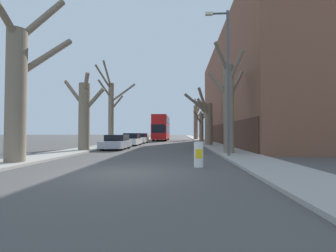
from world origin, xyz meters
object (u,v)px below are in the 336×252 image
Objects in this scene: street_tree_left_0 at (19,85)px; lamp_post at (227,76)px; street_tree_right_1 at (207,120)px; parked_car_1 at (132,140)px; street_tree_left_2 at (111,109)px; double_decker_bus at (161,127)px; parked_car_0 at (116,142)px; parked_car_2 at (140,138)px; street_tree_right_3 at (196,120)px; traffic_bollard at (199,155)px; street_tree_right_0 at (229,104)px; street_tree_right_2 at (202,125)px; street_tree_left_1 at (84,114)px.

lamp_post reaches higher than street_tree_left_0.
parked_car_1 is (-8.61, -0.10, -2.29)m from street_tree_right_1.
street_tree_left_2 is 18.52m from double_decker_bus.
street_tree_left_0 is at bearing -101.75° from parked_car_0.
parked_car_1 is at bearing -90.00° from parked_car_2.
double_decker_bus is 29.65m from lamp_post.
double_decker_bus is 2.72× the size of parked_car_1.
street_tree_right_3 is (10.92, 23.62, 0.06)m from street_tree_left_2.
street_tree_left_2 is 1.00× the size of street_tree_right_3.
street_tree_left_0 is at bearing -106.03° from street_tree_right_3.
lamp_post is at bearing -90.91° from street_tree_right_3.
parked_car_2 is (-8.90, -16.62, -3.48)m from street_tree_right_3.
street_tree_right_3 reaches higher than street_tree_left_2.
street_tree_right_3 is (10.86, 37.78, 0.44)m from street_tree_left_0.
street_tree_left_2 is 17.21m from traffic_bollard.
traffic_bollard is (6.40, -21.60, -0.13)m from parked_car_2.
street_tree_right_0 is (10.88, -8.94, -0.68)m from street_tree_left_2.
parked_car_1 is at bearing -128.06° from street_tree_right_2.
street_tree_left_2 is at bearing -130.54° from street_tree_right_2.
street_tree_right_1 is at bearing 0.69° from parked_car_1.
parked_car_0 is at bearing 154.89° from street_tree_right_0.
parked_car_0 is 11.78m from parked_car_2.
street_tree_right_1 is 10.49m from parked_car_2.
street_tree_right_1 reaches higher than parked_car_1.
street_tree_left_1 is 0.84× the size of street_tree_right_0.
street_tree_right_1 is 0.58× the size of double_decker_bus.
street_tree_right_3 is 2.17× the size of parked_car_2.
lamp_post is (6.37, -28.87, 2.27)m from double_decker_bus.
street_tree_right_1 is 16.40m from traffic_bollard.
street_tree_right_2 reaches higher than traffic_bollard.
street_tree_left_2 is 8.39× the size of traffic_bollard.
street_tree_right_3 reaches higher than parked_car_0.
street_tree_left_0 is 10.89m from lamp_post.
street_tree_right_3 is at bearing 89.25° from street_tree_right_1.
double_decker_bus is at bearing 85.01° from parked_car_0.
street_tree_right_1 is 10.90m from parked_car_0.
parked_car_1 is at bearing -179.31° from street_tree_right_1.
lamp_post reaches higher than parked_car_1.
street_tree_right_3 is at bearing 68.19° from parked_car_1.
street_tree_right_0 reaches higher than street_tree_right_1.
street_tree_right_1 is 0.72× the size of street_tree_right_3.
parked_car_0 is (-8.61, -6.25, -2.34)m from street_tree_right_1.
parked_car_2 is (0.00, 11.78, 0.04)m from parked_car_0.
street_tree_left_2 is 0.80× the size of double_decker_bus.
street_tree_left_2 is 1.02× the size of lamp_post.
street_tree_right_0 is 2.45m from lamp_post.
lamp_post is at bearing -91.90° from street_tree_right_2.
parked_car_0 is (-9.15, -17.83, -2.13)m from street_tree_right_2.
street_tree_left_0 is 0.96× the size of lamp_post.
street_tree_left_0 is 39.31m from street_tree_right_3.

